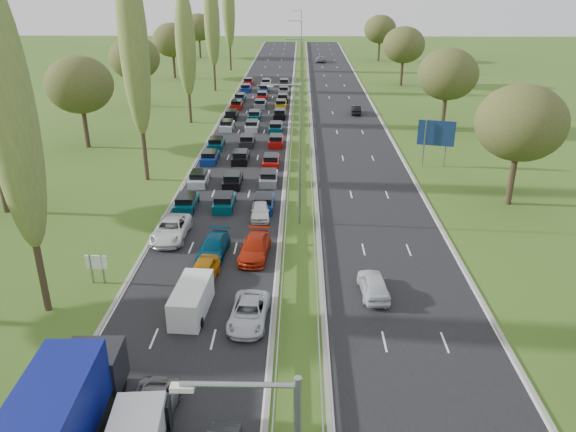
{
  "coord_description": "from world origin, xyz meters",
  "views": [
    {
      "loc": [
        4.51,
        -1.26,
        19.55
      ],
      "look_at": [
        3.54,
        41.05,
        1.5
      ],
      "focal_mm": 35.0,
      "sensor_mm": 36.0,
      "label": 1
    }
  ],
  "objects_px": {
    "blue_lorry": "(61,417)",
    "white_van_rear": "(192,298)",
    "near_car_2": "(171,229)",
    "direction_sign": "(436,135)",
    "info_sign": "(97,265)"
  },
  "relations": [
    {
      "from": "near_car_2",
      "to": "direction_sign",
      "type": "xyz_separation_m",
      "value": [
        25.3,
        19.41,
        2.77
      ]
    },
    {
      "from": "info_sign",
      "to": "direction_sign",
      "type": "relative_size",
      "value": 0.4
    },
    {
      "from": "near_car_2",
      "to": "info_sign",
      "type": "height_order",
      "value": "info_sign"
    },
    {
      "from": "near_car_2",
      "to": "direction_sign",
      "type": "distance_m",
      "value": 32.01
    },
    {
      "from": "white_van_rear",
      "to": "direction_sign",
      "type": "xyz_separation_m",
      "value": [
        21.61,
        30.21,
        2.58
      ]
    },
    {
      "from": "near_car_2",
      "to": "blue_lorry",
      "type": "relative_size",
      "value": 0.56
    },
    {
      "from": "near_car_2",
      "to": "white_van_rear",
      "type": "xyz_separation_m",
      "value": [
        3.69,
        -10.8,
        0.19
      ]
    },
    {
      "from": "blue_lorry",
      "to": "direction_sign",
      "type": "distance_m",
      "value": 48.83
    },
    {
      "from": "info_sign",
      "to": "direction_sign",
      "type": "height_order",
      "value": "direction_sign"
    },
    {
      "from": "near_car_2",
      "to": "blue_lorry",
      "type": "bearing_deg",
      "value": -88.71
    },
    {
      "from": "blue_lorry",
      "to": "direction_sign",
      "type": "relative_size",
      "value": 1.9
    },
    {
      "from": "info_sign",
      "to": "white_van_rear",
      "type": "bearing_deg",
      "value": -25.94
    },
    {
      "from": "white_van_rear",
      "to": "direction_sign",
      "type": "bearing_deg",
      "value": 58.05
    },
    {
      "from": "blue_lorry",
      "to": "white_van_rear",
      "type": "relative_size",
      "value": 2.06
    },
    {
      "from": "white_van_rear",
      "to": "info_sign",
      "type": "distance_m",
      "value": 8.0
    }
  ]
}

